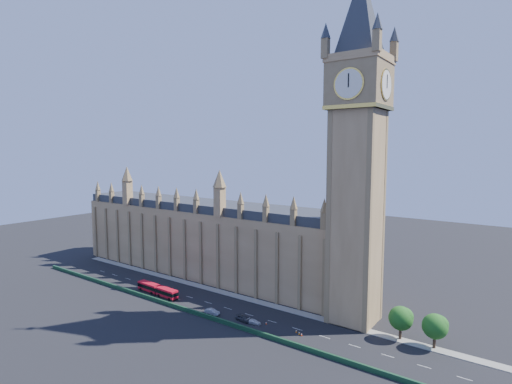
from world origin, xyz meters
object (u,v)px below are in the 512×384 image
Objects in this scene: car_grey at (243,318)px; car_white at (254,322)px; red_bus at (157,290)px; car_silver at (212,312)px.

car_grey is 3.56m from car_white.
car_white is (39.11, 0.38, -1.02)m from red_bus.
red_bus reaches higher than car_silver.
red_bus is 4.49× the size of car_white.
car_grey is at bearing -84.17° from car_silver.
red_bus is at bearing 96.43° from car_grey.
red_bus is 39.13m from car_white.
car_silver is (-10.14, -1.55, -0.06)m from car_grey.
red_bus reaches higher than car_grey.
car_grey reaches higher than car_silver.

